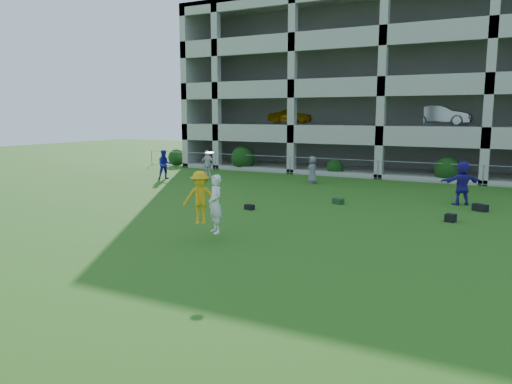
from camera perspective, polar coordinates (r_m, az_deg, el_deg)
The scene contains 14 objects.
ground at distance 14.75m, azimuth -5.52°, elevation -6.98°, with size 100.00×100.00×0.00m, color #235114.
bystander_a at distance 31.69m, azimuth -10.40°, elevation 3.12°, with size 0.89×0.69×1.83m, color navy.
bystander_b at distance 31.66m, azimuth -5.58°, elevation 3.17°, with size 1.04×0.43×1.78m, color silver.
bystander_c at distance 29.37m, azimuth 6.47°, elevation 2.53°, with size 0.78×0.51×1.59m, color slate.
bystander_d at distance 24.05m, azimuth 22.50°, elevation 0.96°, with size 1.83×0.58×1.98m, color navy.
bag_black_b at distance 21.22m, azimuth -0.75°, elevation -1.73°, with size 0.40×0.25×0.22m, color black.
crate_d at distance 20.21m, azimuth 21.35°, elevation -2.77°, with size 0.35×0.35×0.30m, color black.
bag_black_e at distance 22.90m, azimuth 24.25°, elevation -1.64°, with size 0.60×0.30×0.30m, color black.
bag_red_f at distance 30.30m, azimuth -6.09°, elevation 1.44°, with size 0.45×0.28×0.24m, color #5C0F15.
bag_green_g at distance 22.86m, azimuth 9.37°, elevation -1.04°, with size 0.50×0.30×0.25m, color #14381C.
frisbee_contest at distance 16.17m, azimuth -5.86°, elevation -0.85°, with size 1.80×1.18×2.56m.
parking_garage at distance 40.31m, azimuth 17.22°, elevation 11.34°, with size 30.00×14.00×12.00m.
fence at distance 31.96m, azimuth 13.75°, elevation 2.51°, with size 36.06×0.06×1.20m.
shrub_row at distance 31.75m, azimuth 22.19°, elevation 3.70°, with size 34.38×2.52×3.50m.
Camera 1 is at (7.92, -11.77, 4.03)m, focal length 35.00 mm.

